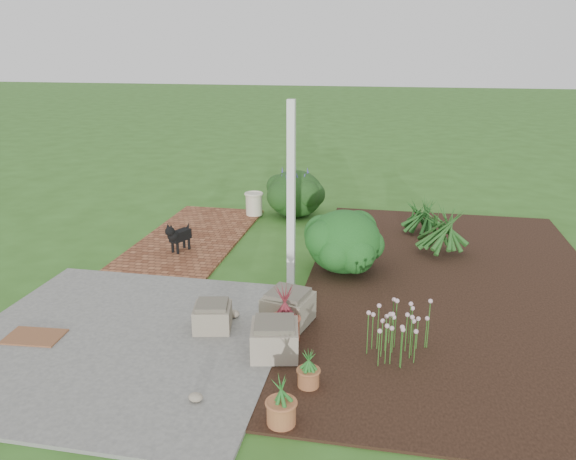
% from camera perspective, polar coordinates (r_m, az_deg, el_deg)
% --- Properties ---
extents(ground, '(80.00, 80.00, 0.00)m').
position_cam_1_polar(ground, '(7.68, -2.05, -5.79)').
color(ground, '#32601E').
rests_on(ground, ground).
extents(concrete_patio, '(3.50, 3.50, 0.04)m').
position_cam_1_polar(concrete_patio, '(6.61, -16.42, -10.62)').
color(concrete_patio, '#60605E').
rests_on(concrete_patio, ground).
extents(brick_path, '(1.60, 3.50, 0.04)m').
position_cam_1_polar(brick_path, '(9.71, -9.51, -0.69)').
color(brick_path, brown).
rests_on(brick_path, ground).
extents(garden_bed, '(4.00, 7.00, 0.03)m').
position_cam_1_polar(garden_bed, '(8.01, 16.58, -5.43)').
color(garden_bed, black).
rests_on(garden_bed, ground).
extents(veranda_post, '(0.10, 0.10, 2.50)m').
position_cam_1_polar(veranda_post, '(7.30, 0.32, 3.33)').
color(veranda_post, white).
rests_on(veranda_post, ground).
extents(stone_trough_near, '(0.57, 0.57, 0.32)m').
position_cam_1_polar(stone_trough_near, '(5.97, -1.37, -11.12)').
color(stone_trough_near, gray).
rests_on(stone_trough_near, concrete_patio).
extents(stone_trough_mid, '(0.49, 0.49, 0.28)m').
position_cam_1_polar(stone_trough_mid, '(6.53, -7.67, -8.79)').
color(stone_trough_mid, '#726F56').
rests_on(stone_trough_mid, concrete_patio).
extents(stone_trough_far, '(0.61, 0.61, 0.34)m').
position_cam_1_polar(stone_trough_far, '(6.60, 0.01, -8.02)').
color(stone_trough_far, gray).
rests_on(stone_trough_far, concrete_patio).
extents(coir_doormat, '(0.65, 0.44, 0.02)m').
position_cam_1_polar(coir_doormat, '(6.95, -24.37, -9.83)').
color(coir_doormat, brown).
rests_on(coir_doormat, concrete_patio).
extents(black_dog, '(0.30, 0.51, 0.46)m').
position_cam_1_polar(black_dog, '(8.92, -11.09, -0.52)').
color(black_dog, black).
rests_on(black_dog, brick_path).
extents(cream_ceramic_urn, '(0.32, 0.32, 0.42)m').
position_cam_1_polar(cream_ceramic_urn, '(10.74, -3.47, 2.66)').
color(cream_ceramic_urn, beige).
rests_on(cream_ceramic_urn, brick_path).
extents(evergreen_shrub, '(1.40, 1.40, 0.90)m').
position_cam_1_polar(evergreen_shrub, '(8.07, 5.72, -0.99)').
color(evergreen_shrub, '#0C3712').
rests_on(evergreen_shrub, garden_bed).
extents(agapanthus_clump_back, '(1.32, 1.32, 0.95)m').
position_cam_1_polar(agapanthus_clump_back, '(8.95, 15.43, 0.54)').
color(agapanthus_clump_back, '#0B3E12').
rests_on(agapanthus_clump_back, garden_bed).
extents(agapanthus_clump_front, '(1.07, 1.07, 0.74)m').
position_cam_1_polar(agapanthus_clump_front, '(9.91, 13.28, 1.75)').
color(agapanthus_clump_front, '#093811').
rests_on(agapanthus_clump_front, garden_bed).
extents(pink_flower_patch, '(0.91, 0.91, 0.56)m').
position_cam_1_polar(pink_flower_patch, '(6.13, 10.83, -9.52)').
color(pink_flower_patch, '#113D0F').
rests_on(pink_flower_patch, garden_bed).
extents(terracotta_pot_bronze, '(0.38, 0.38, 0.27)m').
position_cam_1_polar(terracotta_pot_bronze, '(6.27, -0.32, -9.97)').
color(terracotta_pot_bronze, '#B3593C').
rests_on(terracotta_pot_bronze, garden_bed).
extents(terracotta_pot_small_left, '(0.26, 0.26, 0.17)m').
position_cam_1_polar(terracotta_pot_small_left, '(5.53, 2.09, -14.75)').
color(terracotta_pot_small_left, '#965933').
rests_on(terracotta_pot_small_left, garden_bed).
extents(terracotta_pot_small_right, '(0.25, 0.25, 0.21)m').
position_cam_1_polar(terracotta_pot_small_right, '(5.05, -0.69, -18.04)').
color(terracotta_pot_small_right, '#A25C36').
rests_on(terracotta_pot_small_right, garden_bed).
extents(purple_flowering_bush, '(1.35, 1.35, 0.91)m').
position_cam_1_polar(purple_flowering_bush, '(10.75, 0.73, 3.83)').
color(purple_flowering_bush, black).
rests_on(purple_flowering_bush, ground).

